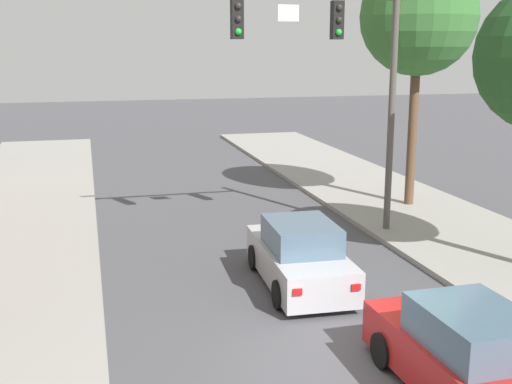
% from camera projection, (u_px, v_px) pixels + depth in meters
% --- Properties ---
extents(ground_plane, '(120.00, 120.00, 0.00)m').
position_uv_depth(ground_plane, '(337.00, 366.00, 11.59)').
color(ground_plane, '#4C4C51').
extents(traffic_signal_mast, '(6.08, 0.38, 7.50)m').
position_uv_depth(traffic_signal_mast, '(340.00, 57.00, 18.24)').
color(traffic_signal_mast, '#514C47').
rests_on(traffic_signal_mast, sidewalk_right).
extents(car_lead_silver, '(1.97, 4.30, 1.60)m').
position_uv_depth(car_lead_silver, '(299.00, 256.00, 15.35)').
color(car_lead_silver, '#B7B7BC').
rests_on(car_lead_silver, ground).
extents(car_following_red, '(1.88, 4.26, 1.60)m').
position_uv_depth(car_following_red, '(468.00, 358.00, 10.35)').
color(car_following_red, '#B21E1E').
rests_on(car_following_red, ground).
extents(street_tree_second, '(3.94, 3.94, 8.40)m').
position_uv_depth(street_tree_second, '(419.00, 17.00, 21.51)').
color(street_tree_second, brown).
rests_on(street_tree_second, sidewalk_right).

